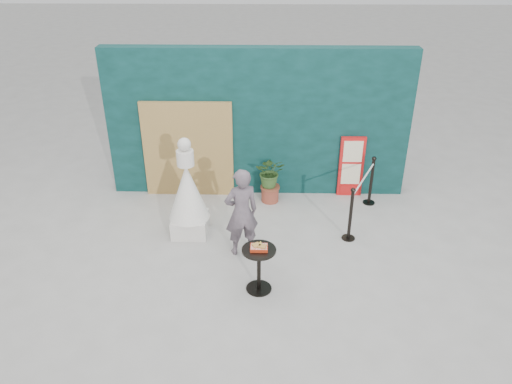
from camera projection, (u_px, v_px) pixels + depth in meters
name	position (u px, v px, depth m)	size (l,w,h in m)	color
ground	(254.00, 284.00, 7.88)	(60.00, 60.00, 0.00)	#ADAAA5
back_wall	(258.00, 123.00, 9.92)	(6.00, 0.30, 3.00)	#092A27
bamboo_fence	(188.00, 150.00, 10.00)	(1.80, 0.08, 2.00)	tan
woman	(241.00, 212.00, 8.27)	(0.58, 0.38, 1.58)	slate
menu_board	(351.00, 167.00, 10.12)	(0.50, 0.07, 1.30)	red
statue	(188.00, 196.00, 8.81)	(0.73, 0.73, 1.87)	silver
cafe_table	(259.00, 263.00, 7.53)	(0.52, 0.52, 0.75)	black
food_basket	(259.00, 247.00, 7.40)	(0.26, 0.19, 0.11)	#B62F13
planter	(270.00, 176.00, 9.94)	(0.58, 0.50, 0.98)	brown
stanchion_barrier	(362.00, 197.00, 9.33)	(0.84, 1.54, 1.03)	black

